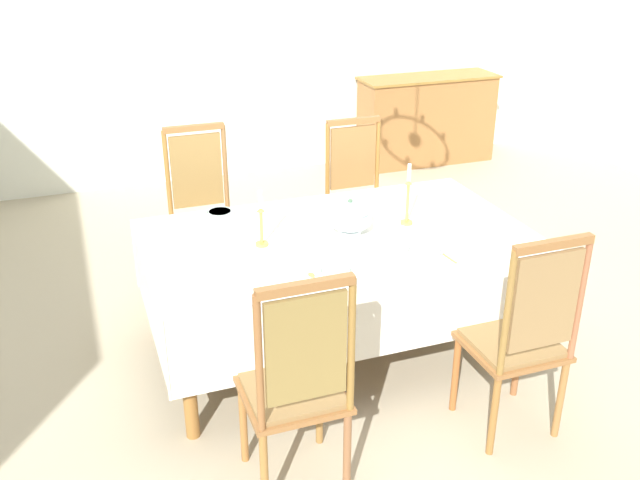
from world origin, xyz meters
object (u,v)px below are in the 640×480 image
at_px(chair_north_a, 203,213).
at_px(chair_south_a, 297,383).
at_px(bowl_far_left, 220,214).
at_px(spoon_secondary, 313,277).
at_px(candlestick_east, 408,200).
at_px(candlestick_west, 261,224).
at_px(chair_south_b, 522,335).
at_px(bowl_near_left, 425,255).
at_px(soup_tureen, 350,216).
at_px(sideboard, 426,119).
at_px(chair_north_b, 359,195).
at_px(spoon_primary, 442,253).
at_px(dining_table, 337,246).
at_px(bowl_near_right, 336,273).

bearing_deg(chair_north_a, chair_south_a, 90.00).
height_order(bowl_far_left, spoon_secondary, bowl_far_left).
bearing_deg(candlestick_east, candlestick_west, 180.00).
height_order(chair_north_a, spoon_secondary, chair_north_a).
bearing_deg(chair_south_a, chair_north_a, 90.00).
height_order(chair_south_b, bowl_near_left, chair_south_b).
height_order(chair_south_a, soup_tureen, chair_south_a).
distance_m(candlestick_east, sideboard, 3.55).
bearing_deg(soup_tureen, chair_north_b, 64.26).
height_order(soup_tureen, spoon_secondary, soup_tureen).
bearing_deg(bowl_near_left, bowl_far_left, 133.46).
distance_m(chair_north_a, chair_north_b, 1.13).
bearing_deg(spoon_primary, chair_south_b, -82.57).
distance_m(dining_table, bowl_far_left, 0.74).
bearing_deg(bowl_near_left, bowl_near_right, -177.34).
bearing_deg(spoon_secondary, spoon_primary, -2.60).
bearing_deg(bowl_near_left, sideboard, 61.81).
relative_size(bowl_near_left, sideboard, 0.13).
distance_m(chair_south_a, spoon_primary, 1.17).
distance_m(bowl_near_right, spoon_primary, 0.62).
relative_size(chair_south_b, bowl_near_right, 7.07).
distance_m(spoon_primary, spoon_secondary, 0.73).
height_order(spoon_secondary, sideboard, sideboard).
xyz_separation_m(chair_south_a, chair_south_b, (1.13, 0.00, -0.00)).
bearing_deg(dining_table, sideboard, 54.29).
bearing_deg(bowl_near_right, dining_table, 68.45).
xyz_separation_m(dining_table, chair_north_b, (0.56, 1.00, -0.12)).
height_order(chair_south_a, candlestick_east, candlestick_east).
xyz_separation_m(dining_table, candlestick_west, (-0.44, 0.00, 0.20)).
bearing_deg(spoon_primary, chair_south_a, -155.24).
relative_size(dining_table, soup_tureen, 8.58).
relative_size(candlestick_west, sideboard, 0.22).
xyz_separation_m(bowl_far_left, spoon_primary, (1.00, -0.90, -0.02)).
distance_m(chair_south_a, sideboard, 4.91).
distance_m(chair_south_b, bowl_near_left, 0.64).
bearing_deg(chair_north_a, bowl_near_left, 121.13).
distance_m(bowl_near_left, spoon_secondary, 0.61).
distance_m(chair_north_a, bowl_far_left, 0.57).
xyz_separation_m(soup_tureen, candlestick_west, (-0.51, 0.00, 0.03)).
bearing_deg(chair_south_b, chair_south_a, -179.99).
bearing_deg(soup_tureen, dining_table, 180.00).
xyz_separation_m(dining_table, bowl_near_right, (-0.19, -0.48, 0.10)).
bearing_deg(soup_tureen, chair_south_a, -122.78).
bearing_deg(spoon_secondary, soup_tureen, 45.56).
relative_size(chair_south_b, sideboard, 0.78).
bearing_deg(candlestick_west, chair_north_a, 97.54).
relative_size(chair_south_a, bowl_near_right, 7.08).
distance_m(candlestick_west, bowl_near_left, 0.88).
height_order(bowl_near_left, bowl_far_left, bowl_near_left).
relative_size(candlestick_west, spoon_secondary, 1.80).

